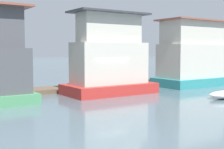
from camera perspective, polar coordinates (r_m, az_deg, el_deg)
name	(u,v)px	position (r m, az deg, el deg)	size (l,w,h in m)	color
ground_plane	(104,94)	(21.11, -1.52, -3.61)	(200.00, 200.00, 0.00)	slate
dock_walkway	(83,87)	(23.65, -5.40, -2.38)	(33.80, 2.05, 0.30)	brown
houseboat_red	(110,60)	(21.19, -0.46, 2.59)	(6.12, 3.25, 5.51)	red
houseboat_teal	(193,56)	(26.89, 14.52, 3.34)	(6.38, 3.41, 5.42)	teal
mooring_post_far_right	(118,78)	(23.72, 1.06, -0.57)	(0.29, 0.29, 1.76)	#846B4C
mooring_post_near_left	(179,71)	(28.01, 12.22, 0.57)	(0.31, 0.31, 2.20)	brown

